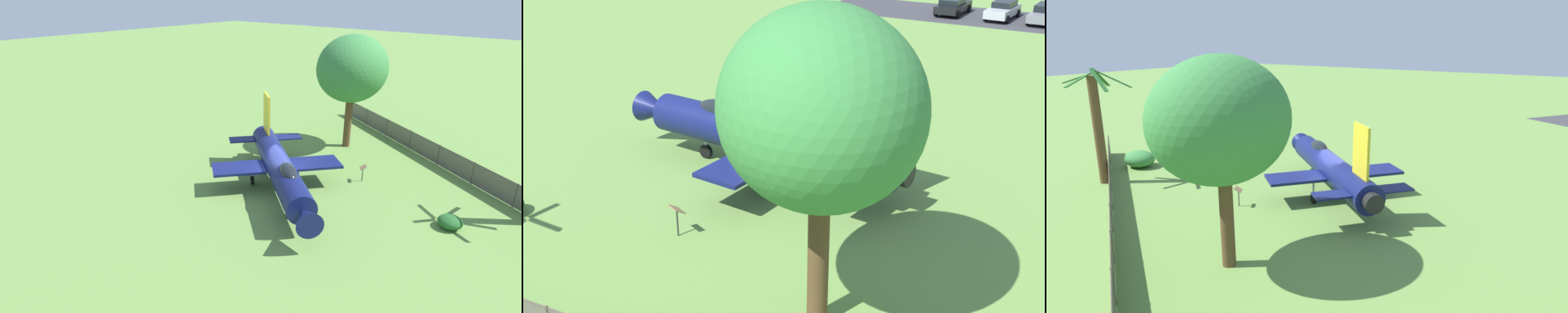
# 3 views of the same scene
# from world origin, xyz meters

# --- Properties ---
(ground_plane) EXTENTS (200.00, 200.00, 0.00)m
(ground_plane) POSITION_xyz_m (0.00, 0.00, 0.00)
(ground_plane) COLOR #668E42
(display_jet) EXTENTS (10.40, 11.55, 5.18)m
(display_jet) POSITION_xyz_m (-0.23, -0.28, 1.72)
(display_jet) COLOR #111951
(display_jet) RESTS_ON ground_plane
(shade_tree) EXTENTS (6.01, 5.20, 8.80)m
(shade_tree) POSITION_xyz_m (9.75, 0.69, 6.22)
(shade_tree) COLOR brown
(shade_tree) RESTS_ON ground_plane
(perimeter_fence) EXTENTS (15.64, 25.04, 1.53)m
(perimeter_fence) POSITION_xyz_m (9.83, -7.67, 0.82)
(perimeter_fence) COLOR #4C4238
(perimeter_fence) RESTS_ON ground_plane
(shrub_by_tree) EXTENTS (1.28, 1.28, 0.70)m
(shrub_by_tree) POSITION_xyz_m (2.53, -9.70, 0.35)
(shrub_by_tree) COLOR #235B26
(shrub_by_tree) RESTS_ON ground_plane
(info_plaque) EXTENTS (0.72, 0.65, 1.14)m
(info_plaque) POSITION_xyz_m (4.63, -3.42, 0.85)
(info_plaque) COLOR #333333
(info_plaque) RESTS_ON ground_plane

